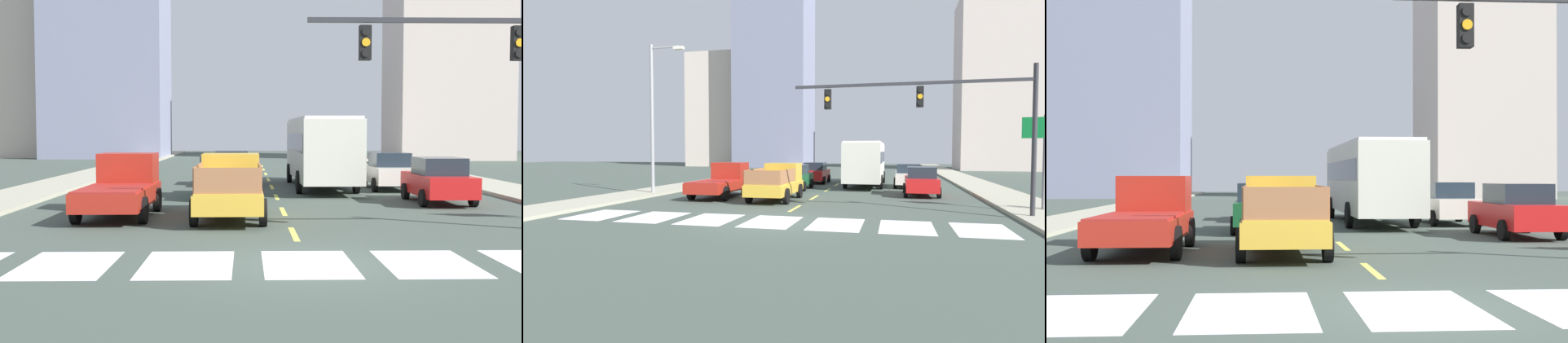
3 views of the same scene
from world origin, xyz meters
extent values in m
plane|color=#404C44|center=(0.00, 0.00, 0.00)|extent=(160.00, 160.00, 0.00)
cube|color=#A3A08B|center=(10.50, 18.00, 0.07)|extent=(2.92, 110.00, 0.15)
cube|color=#A3A08B|center=(-10.50, 18.00, 0.07)|extent=(2.92, 110.00, 0.15)
cube|color=silver|center=(-4.88, 0.00, 0.00)|extent=(1.84, 2.93, 0.01)
cube|color=silver|center=(-2.44, 0.00, 0.00)|extent=(1.84, 2.93, 0.01)
cube|color=silver|center=(0.00, 0.00, 0.00)|extent=(1.84, 2.93, 0.01)
cube|color=silver|center=(2.44, 0.00, 0.00)|extent=(1.84, 2.93, 0.01)
cube|color=#DCD256|center=(0.00, 4.00, 0.00)|extent=(0.16, 2.40, 0.01)
cube|color=#DCD256|center=(0.00, 9.00, 0.00)|extent=(0.16, 2.40, 0.01)
cube|color=#DCD256|center=(0.00, 14.00, 0.00)|extent=(0.16, 2.40, 0.01)
cube|color=#DCD256|center=(0.00, 19.00, 0.00)|extent=(0.16, 2.40, 0.01)
cube|color=#DCD256|center=(0.00, 24.00, 0.00)|extent=(0.16, 2.40, 0.01)
cube|color=#DCD256|center=(0.00, 29.00, 0.00)|extent=(0.16, 2.40, 0.01)
cube|color=#DCD256|center=(0.00, 34.00, 0.00)|extent=(0.16, 2.40, 0.01)
cube|color=#DCD256|center=(0.00, 39.00, 0.00)|extent=(0.16, 2.40, 0.01)
cube|color=gold|center=(-1.75, 7.02, 0.68)|extent=(1.96, 5.20, 0.56)
cube|color=gold|center=(-1.75, 8.72, 1.46)|extent=(1.84, 1.60, 1.00)
cube|color=#19232D|center=(-1.75, 9.16, 1.64)|extent=(1.72, 0.08, 0.56)
cube|color=gold|center=(-1.75, 6.07, 0.99)|extent=(1.84, 3.30, 0.06)
cylinder|color=black|center=(-2.73, 8.58, 0.40)|extent=(0.22, 0.80, 0.80)
cylinder|color=black|center=(-0.77, 8.58, 0.40)|extent=(0.22, 0.80, 0.80)
cylinder|color=black|center=(-2.73, 5.46, 0.40)|extent=(0.22, 0.80, 0.80)
cylinder|color=black|center=(-0.77, 5.46, 0.40)|extent=(0.22, 0.80, 0.80)
cube|color=#98623D|center=(-2.65, 6.07, 1.37)|extent=(0.06, 3.17, 0.70)
cube|color=#98623D|center=(-0.85, 6.07, 1.37)|extent=(0.06, 3.17, 0.70)
cube|color=#98623D|center=(-1.75, 4.48, 1.37)|extent=(1.80, 0.06, 0.70)
cube|color=#A42318|center=(-5.23, 7.61, 0.68)|extent=(1.96, 5.20, 0.56)
cube|color=#A42318|center=(-5.23, 9.31, 1.46)|extent=(1.84, 1.60, 1.00)
cube|color=#19232D|center=(-5.23, 9.75, 1.64)|extent=(1.72, 0.08, 0.56)
cube|color=maroon|center=(-5.23, 6.66, 0.99)|extent=(1.84, 3.30, 0.06)
cylinder|color=black|center=(-6.21, 9.17, 0.40)|extent=(0.22, 0.80, 0.80)
cylinder|color=black|center=(-4.25, 9.17, 0.40)|extent=(0.22, 0.80, 0.80)
cylinder|color=black|center=(-6.21, 6.05, 0.40)|extent=(0.22, 0.80, 0.80)
cylinder|color=black|center=(-4.25, 6.05, 0.40)|extent=(0.22, 0.80, 0.80)
cube|color=silver|center=(2.28, 18.46, 1.85)|extent=(2.50, 10.80, 2.70)
cube|color=#19232D|center=(2.28, 18.46, 2.20)|extent=(2.52, 9.94, 0.80)
cube|color=silver|center=(2.28, 18.46, 3.26)|extent=(2.40, 10.37, 0.12)
cylinder|color=black|center=(1.03, 21.81, 0.50)|extent=(0.22, 1.00, 1.00)
cylinder|color=black|center=(3.53, 21.81, 0.50)|extent=(0.22, 1.00, 1.00)
cylinder|color=black|center=(1.03, 15.49, 0.50)|extent=(0.22, 1.00, 1.00)
cylinder|color=black|center=(3.53, 15.49, 0.50)|extent=(0.22, 1.00, 1.00)
cube|color=#144E28|center=(-2.27, 14.05, 0.70)|extent=(1.80, 4.40, 0.76)
cube|color=#1E2833|center=(-2.27, 13.90, 1.40)|extent=(1.58, 2.11, 0.64)
cylinder|color=black|center=(-3.17, 15.42, 0.32)|extent=(0.22, 0.64, 0.64)
cylinder|color=black|center=(-1.37, 15.42, 0.32)|extent=(0.22, 0.64, 0.64)
cylinder|color=black|center=(-3.17, 12.69, 0.32)|extent=(0.22, 0.64, 0.64)
cylinder|color=black|center=(-1.37, 12.69, 0.32)|extent=(0.22, 0.64, 0.64)
cube|color=red|center=(5.97, 11.59, 0.70)|extent=(1.80, 4.40, 0.76)
cube|color=#1E2833|center=(5.97, 11.44, 1.40)|extent=(1.58, 2.11, 0.64)
cylinder|color=black|center=(5.07, 12.96, 0.32)|extent=(0.22, 0.64, 0.64)
cylinder|color=black|center=(6.87, 12.96, 0.32)|extent=(0.22, 0.64, 0.64)
cylinder|color=black|center=(5.07, 10.23, 0.32)|extent=(0.22, 0.64, 0.64)
cylinder|color=black|center=(6.87, 10.23, 0.32)|extent=(0.22, 0.64, 0.64)
cube|color=silver|center=(5.38, 17.57, 0.70)|extent=(1.80, 4.40, 0.76)
cube|color=#1E2833|center=(5.38, 17.42, 1.40)|extent=(1.58, 2.11, 0.64)
cylinder|color=black|center=(4.48, 18.93, 0.32)|extent=(0.22, 0.64, 0.64)
cylinder|color=black|center=(6.28, 18.93, 0.32)|extent=(0.22, 0.64, 0.64)
cylinder|color=black|center=(4.48, 16.20, 0.32)|extent=(0.22, 0.64, 0.64)
cylinder|color=black|center=(6.28, 16.20, 0.32)|extent=(0.22, 0.64, 0.64)
cube|color=red|center=(-1.95, 20.40, 0.70)|extent=(1.80, 4.40, 0.76)
cube|color=#1E2833|center=(-1.95, 20.25, 1.40)|extent=(1.58, 2.11, 0.64)
cylinder|color=black|center=(-2.85, 21.76, 0.32)|extent=(0.22, 0.64, 0.64)
cylinder|color=black|center=(-1.05, 21.76, 0.32)|extent=(0.22, 0.64, 0.64)
cylinder|color=black|center=(-2.85, 19.03, 0.32)|extent=(0.22, 0.64, 0.64)
cylinder|color=black|center=(-1.05, 19.03, 0.32)|extent=(0.22, 0.64, 0.64)
cube|color=#2D2D33|center=(4.95, 3.00, 5.40)|extent=(9.39, 0.12, 0.12)
cube|color=black|center=(5.41, 3.00, 4.85)|extent=(0.28, 0.24, 0.84)
cylinder|color=black|center=(5.41, 2.87, 5.11)|extent=(0.20, 0.04, 0.20)
cylinder|color=orange|center=(5.41, 2.87, 4.85)|extent=(0.20, 0.04, 0.20)
cylinder|color=black|center=(5.41, 2.87, 4.59)|extent=(0.20, 0.04, 0.20)
cube|color=black|center=(1.66, 3.00, 4.85)|extent=(0.28, 0.24, 0.84)
cylinder|color=black|center=(1.66, 2.87, 5.11)|extent=(0.20, 0.04, 0.20)
cylinder|color=orange|center=(1.66, 2.87, 4.85)|extent=(0.20, 0.04, 0.20)
cylinder|color=black|center=(1.66, 2.87, 4.59)|extent=(0.20, 0.04, 0.20)
cube|color=beige|center=(18.19, 51.99, 11.96)|extent=(10.52, 9.50, 23.91)
cube|color=beige|center=(-25.31, 59.62, 9.86)|extent=(11.50, 10.13, 19.71)
camera|label=1|loc=(-1.26, -13.53, 2.69)|focal=46.47mm
camera|label=2|loc=(4.48, -15.81, 2.65)|focal=30.46mm
camera|label=3|loc=(-2.30, -9.78, 1.92)|focal=46.56mm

